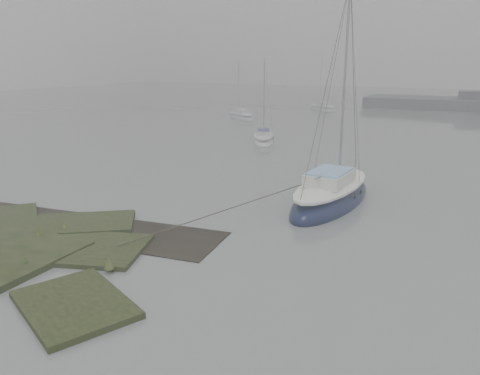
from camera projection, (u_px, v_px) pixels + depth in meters
name	position (u px, v px, depth m)	size (l,w,h in m)	color
ground	(339.00, 140.00, 39.47)	(160.00, 160.00, 0.00)	slate
sailboat_main	(331.00, 197.00, 21.99)	(3.18, 7.81, 10.75)	#0E1534
sailboat_white	(263.00, 140.00, 38.04)	(3.47, 5.28, 7.10)	silver
sailboat_far_a	(241.00, 117.00, 52.99)	(4.99, 4.41, 7.12)	#AFB3B9
sailboat_far_c	(322.00, 109.00, 61.65)	(5.14, 4.76, 7.46)	silver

